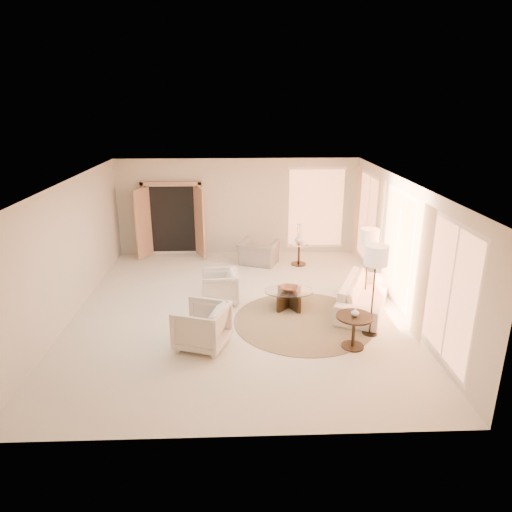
{
  "coord_description": "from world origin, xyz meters",
  "views": [
    {
      "loc": [
        0.04,
        -9.1,
        4.34
      ],
      "look_at": [
        0.4,
        0.4,
        1.1
      ],
      "focal_mm": 32.0,
      "sensor_mm": 36.0,
      "label": 1
    }
  ],
  "objects_px": {
    "accent_chair": "(258,249)",
    "bowl": "(289,289)",
    "sofa": "(364,295)",
    "floor_lamp_near": "(369,240)",
    "armchair_left": "(220,285)",
    "coffee_table": "(289,297)",
    "armchair_right": "(202,324)",
    "side_vase": "(299,239)",
    "side_table": "(299,252)",
    "end_vase": "(355,312)",
    "floor_lamp_far": "(376,259)",
    "end_table": "(354,326)"
  },
  "relations": [
    {
      "from": "side_table",
      "to": "end_table",
      "type": "bearing_deg",
      "value": -84.52
    },
    {
      "from": "sofa",
      "to": "floor_lamp_near",
      "type": "relative_size",
      "value": 1.33
    },
    {
      "from": "side_table",
      "to": "floor_lamp_near",
      "type": "relative_size",
      "value": 0.37
    },
    {
      "from": "sofa",
      "to": "end_vase",
      "type": "bearing_deg",
      "value": -177.22
    },
    {
      "from": "armchair_left",
      "to": "end_vase",
      "type": "relative_size",
      "value": 5.23
    },
    {
      "from": "end_table",
      "to": "armchair_right",
      "type": "bearing_deg",
      "value": 177.02
    },
    {
      "from": "accent_chair",
      "to": "coffee_table",
      "type": "height_order",
      "value": "accent_chair"
    },
    {
      "from": "end_table",
      "to": "side_table",
      "type": "distance_m",
      "value": 4.56
    },
    {
      "from": "armchair_right",
      "to": "coffee_table",
      "type": "bearing_deg",
      "value": 150.96
    },
    {
      "from": "end_table",
      "to": "accent_chair",
      "type": "bearing_deg",
      "value": 108.55
    },
    {
      "from": "armchair_right",
      "to": "bowl",
      "type": "bearing_deg",
      "value": 150.96
    },
    {
      "from": "sofa",
      "to": "floor_lamp_far",
      "type": "bearing_deg",
      "value": -164.73
    },
    {
      "from": "floor_lamp_near",
      "to": "coffee_table",
      "type": "bearing_deg",
      "value": -169.73
    },
    {
      "from": "floor_lamp_near",
      "to": "end_vase",
      "type": "height_order",
      "value": "floor_lamp_near"
    },
    {
      "from": "coffee_table",
      "to": "end_table",
      "type": "height_order",
      "value": "end_table"
    },
    {
      "from": "armchair_left",
      "to": "armchair_right",
      "type": "bearing_deg",
      "value": -11.91
    },
    {
      "from": "sofa",
      "to": "accent_chair",
      "type": "xyz_separation_m",
      "value": [
        -2.18,
        3.0,
        0.11
      ]
    },
    {
      "from": "coffee_table",
      "to": "armchair_left",
      "type": "bearing_deg",
      "value": 167.29
    },
    {
      "from": "accent_chair",
      "to": "floor_lamp_far",
      "type": "relative_size",
      "value": 0.55
    },
    {
      "from": "armchair_left",
      "to": "coffee_table",
      "type": "xyz_separation_m",
      "value": [
        1.53,
        -0.35,
        -0.15
      ]
    },
    {
      "from": "bowl",
      "to": "side_table",
      "type": "bearing_deg",
      "value": 78.42
    },
    {
      "from": "floor_lamp_far",
      "to": "end_vase",
      "type": "height_order",
      "value": "floor_lamp_far"
    },
    {
      "from": "floor_lamp_far",
      "to": "armchair_right",
      "type": "bearing_deg",
      "value": -173.93
    },
    {
      "from": "side_vase",
      "to": "side_table",
      "type": "bearing_deg",
      "value": -116.57
    },
    {
      "from": "sofa",
      "to": "accent_chair",
      "type": "bearing_deg",
      "value": 59.86
    },
    {
      "from": "armchair_right",
      "to": "coffee_table",
      "type": "relative_size",
      "value": 0.75
    },
    {
      "from": "side_table",
      "to": "end_vase",
      "type": "xyz_separation_m",
      "value": [
        0.44,
        -4.53,
        0.33
      ]
    },
    {
      "from": "coffee_table",
      "to": "floor_lamp_near",
      "type": "relative_size",
      "value": 0.72
    },
    {
      "from": "accent_chair",
      "to": "bowl",
      "type": "bearing_deg",
      "value": 121.98
    },
    {
      "from": "accent_chair",
      "to": "end_vase",
      "type": "bearing_deg",
      "value": 129.6
    },
    {
      "from": "armchair_left",
      "to": "accent_chair",
      "type": "height_order",
      "value": "accent_chair"
    },
    {
      "from": "floor_lamp_near",
      "to": "side_vase",
      "type": "xyz_separation_m",
      "value": [
        -1.22,
        2.44,
        -0.69
      ]
    },
    {
      "from": "armchair_right",
      "to": "side_vase",
      "type": "xyz_separation_m",
      "value": [
        2.36,
        4.39,
        0.3
      ]
    },
    {
      "from": "armchair_left",
      "to": "side_table",
      "type": "distance_m",
      "value": 3.2
    },
    {
      "from": "end_table",
      "to": "bowl",
      "type": "relative_size",
      "value": 1.79
    },
    {
      "from": "coffee_table",
      "to": "floor_lamp_near",
      "type": "distance_m",
      "value": 2.17
    },
    {
      "from": "bowl",
      "to": "side_vase",
      "type": "xyz_separation_m",
      "value": [
        0.57,
        2.76,
        0.31
      ]
    },
    {
      "from": "sofa",
      "to": "coffee_table",
      "type": "relative_size",
      "value": 1.85
    },
    {
      "from": "accent_chair",
      "to": "side_table",
      "type": "relative_size",
      "value": 1.61
    },
    {
      "from": "bowl",
      "to": "armchair_left",
      "type": "bearing_deg",
      "value": 167.29
    },
    {
      "from": "armchair_left",
      "to": "floor_lamp_far",
      "type": "bearing_deg",
      "value": 57.03
    },
    {
      "from": "accent_chair",
      "to": "coffee_table",
      "type": "xyz_separation_m",
      "value": [
        0.55,
        -2.86,
        -0.19
      ]
    },
    {
      "from": "coffee_table",
      "to": "side_table",
      "type": "distance_m",
      "value": 2.83
    },
    {
      "from": "side_vase",
      "to": "accent_chair",
      "type": "bearing_deg",
      "value": 175.0
    },
    {
      "from": "coffee_table",
      "to": "end_vase",
      "type": "relative_size",
      "value": 7.84
    },
    {
      "from": "armchair_left",
      "to": "coffee_table",
      "type": "bearing_deg",
      "value": 72.85
    },
    {
      "from": "side_vase",
      "to": "floor_lamp_near",
      "type": "bearing_deg",
      "value": -63.51
    },
    {
      "from": "sofa",
      "to": "floor_lamp_near",
      "type": "xyz_separation_m",
      "value": [
        0.15,
        0.46,
        1.11
      ]
    },
    {
      "from": "coffee_table",
      "to": "sofa",
      "type": "bearing_deg",
      "value": -4.72
    },
    {
      "from": "floor_lamp_far",
      "to": "bowl",
      "type": "xyz_separation_m",
      "value": [
        -1.46,
        1.28,
        -1.1
      ]
    }
  ]
}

